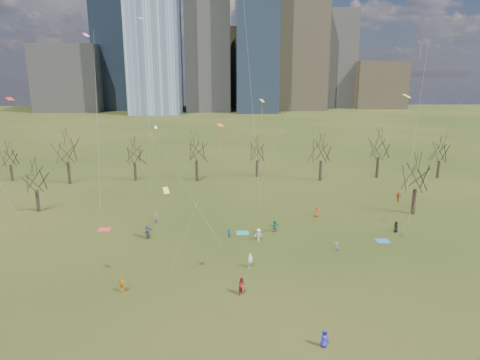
{
  "coord_description": "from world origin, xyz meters",
  "views": [
    {
      "loc": [
        -2.66,
        -41.08,
        20.14
      ],
      "look_at": [
        0.0,
        12.0,
        7.0
      ],
      "focal_mm": 32.0,
      "sensor_mm": 36.0,
      "label": 1
    }
  ],
  "objects_px": {
    "person_1": "(250,261)",
    "blanket_crimson": "(104,229)",
    "person_2": "(242,286)",
    "blanket_navy": "(383,241)",
    "blanket_teal": "(243,233)",
    "person_4": "(122,284)",
    "person_0": "(324,338)"
  },
  "relations": [
    {
      "from": "blanket_navy",
      "to": "person_0",
      "type": "height_order",
      "value": "person_0"
    },
    {
      "from": "person_0",
      "to": "person_4",
      "type": "xyz_separation_m",
      "value": [
        -17.17,
        9.27,
        0.08
      ]
    },
    {
      "from": "blanket_teal",
      "to": "person_1",
      "type": "relative_size",
      "value": 1.01
    },
    {
      "from": "blanket_crimson",
      "to": "person_4",
      "type": "distance_m",
      "value": 18.3
    },
    {
      "from": "blanket_teal",
      "to": "person_0",
      "type": "bearing_deg",
      "value": -78.75
    },
    {
      "from": "blanket_teal",
      "to": "person_1",
      "type": "distance_m",
      "value": 10.38
    },
    {
      "from": "blanket_teal",
      "to": "person_4",
      "type": "height_order",
      "value": "person_4"
    },
    {
      "from": "blanket_navy",
      "to": "person_4",
      "type": "height_order",
      "value": "person_4"
    },
    {
      "from": "person_2",
      "to": "blanket_crimson",
      "type": "bearing_deg",
      "value": 79.94
    },
    {
      "from": "person_2",
      "to": "person_0",
      "type": "bearing_deg",
      "value": -108.98
    },
    {
      "from": "blanket_navy",
      "to": "person_0",
      "type": "bearing_deg",
      "value": -121.06
    },
    {
      "from": "person_2",
      "to": "blanket_navy",
      "type": "bearing_deg",
      "value": -19.75
    },
    {
      "from": "blanket_navy",
      "to": "person_2",
      "type": "distance_m",
      "value": 22.03
    },
    {
      "from": "blanket_teal",
      "to": "person_0",
      "type": "xyz_separation_m",
      "value": [
        4.84,
        -24.33,
        0.72
      ]
    },
    {
      "from": "blanket_crimson",
      "to": "person_1",
      "type": "distance_m",
      "value": 22.48
    },
    {
      "from": "blanket_navy",
      "to": "person_2",
      "type": "xyz_separation_m",
      "value": [
        -18.23,
        -12.34,
        0.84
      ]
    },
    {
      "from": "blanket_teal",
      "to": "blanket_navy",
      "type": "distance_m",
      "value": 17.67
    },
    {
      "from": "blanket_teal",
      "to": "blanket_navy",
      "type": "height_order",
      "value": "same"
    },
    {
      "from": "blanket_navy",
      "to": "blanket_crimson",
      "type": "xyz_separation_m",
      "value": [
        -35.67,
        5.86,
        0.0
      ]
    },
    {
      "from": "blanket_crimson",
      "to": "person_0",
      "type": "xyz_separation_m",
      "value": [
        23.23,
        -26.52,
        0.72
      ]
    },
    {
      "from": "blanket_crimson",
      "to": "person_4",
      "type": "height_order",
      "value": "person_4"
    },
    {
      "from": "blanket_crimson",
      "to": "person_2",
      "type": "relative_size",
      "value": 0.94
    },
    {
      "from": "person_1",
      "to": "blanket_crimson",
      "type": "bearing_deg",
      "value": 123.37
    },
    {
      "from": "blanket_teal",
      "to": "person_4",
      "type": "distance_m",
      "value": 19.48
    },
    {
      "from": "person_0",
      "to": "person_4",
      "type": "bearing_deg",
      "value": 141.04
    },
    {
      "from": "blanket_navy",
      "to": "blanket_crimson",
      "type": "height_order",
      "value": "same"
    },
    {
      "from": "blanket_navy",
      "to": "person_4",
      "type": "distance_m",
      "value": 31.73
    },
    {
      "from": "blanket_teal",
      "to": "person_0",
      "type": "distance_m",
      "value": 24.82
    },
    {
      "from": "person_4",
      "to": "blanket_teal",
      "type": "bearing_deg",
      "value": -82.03
    },
    {
      "from": "person_1",
      "to": "person_2",
      "type": "bearing_deg",
      "value": -124.69
    },
    {
      "from": "person_1",
      "to": "blanket_navy",
      "type": "bearing_deg",
      "value": -1.36
    },
    {
      "from": "blanket_navy",
      "to": "person_0",
      "type": "relative_size",
      "value": 1.1
    }
  ]
}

